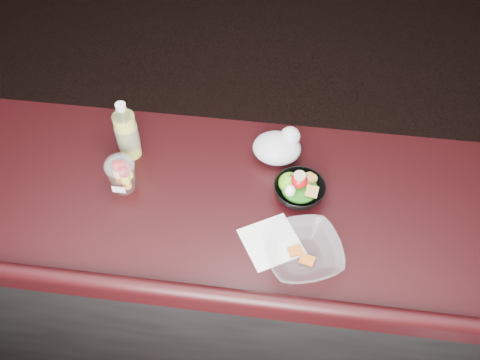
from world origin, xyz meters
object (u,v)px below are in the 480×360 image
(fruit_cup, at_px, (121,174))
(snack_bowl, at_px, (299,190))
(takeout_bowl, at_px, (303,252))
(lemonade_bottle, at_px, (127,134))
(green_apple, at_px, (290,183))

(fruit_cup, bearing_deg, snack_bowl, 3.93)
(snack_bowl, height_order, takeout_bowl, snack_bowl)
(lemonade_bottle, relative_size, green_apple, 2.96)
(fruit_cup, height_order, green_apple, fruit_cup)
(snack_bowl, bearing_deg, green_apple, 146.30)
(lemonade_bottle, relative_size, takeout_bowl, 0.79)
(fruit_cup, xyz_separation_m, takeout_bowl, (0.59, -0.19, -0.04))
(lemonade_bottle, distance_m, fruit_cup, 0.15)
(green_apple, bearing_deg, snack_bowl, -33.70)
(green_apple, distance_m, takeout_bowl, 0.25)
(green_apple, bearing_deg, lemonade_bottle, 170.79)
(snack_bowl, bearing_deg, takeout_bowl, -83.90)
(green_apple, xyz_separation_m, takeout_bowl, (0.06, -0.25, -0.01))
(lemonade_bottle, xyz_separation_m, takeout_bowl, (0.60, -0.34, -0.07))
(snack_bowl, xyz_separation_m, takeout_bowl, (0.02, -0.23, -0.00))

